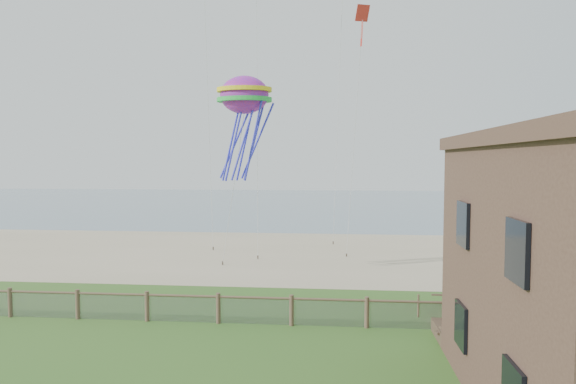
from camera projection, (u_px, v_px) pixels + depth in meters
The scene contains 6 objects.
sand_beach at pixel (311, 254), 36.55m from camera, with size 72.00×20.00×0.02m, color tan.
ocean at pixel (325, 203), 80.26m from camera, with size 160.00×68.00×0.02m, color slate.
chainlink_fence at pixel (292, 312), 20.61m from camera, with size 36.20×0.20×1.25m, color #4D392B, non-canonical shape.
picnic_table at pixel (470, 337), 18.13m from camera, with size 1.99×1.50×0.84m, color brown, non-canonical shape.
octopus_kite at pixel (244, 125), 28.90m from camera, with size 3.14×2.21×6.46m, color #F1265C, non-canonical shape.
kite_red at pixel (362, 22), 30.47m from camera, with size 0.97×0.70×2.00m, color red, non-canonical shape.
Camera 1 is at (1.79, -14.20, 6.64)m, focal length 32.00 mm.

